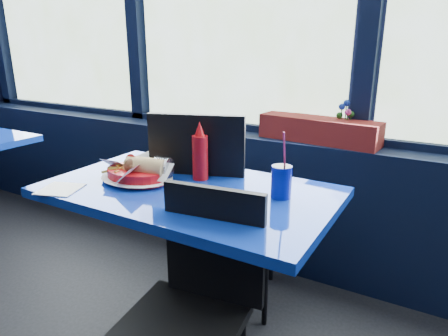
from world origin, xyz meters
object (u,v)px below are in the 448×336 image
chair_near_front (194,297)px  planter_box (319,130)px  food_basket (138,172)px  soda_cup (281,181)px  chair_near_back (219,200)px  flower_vase (343,131)px  near_table (189,227)px  ketchup_bottle (200,154)px

chair_near_front → planter_box: planter_box is taller
planter_box → food_basket: 1.04m
planter_box → soda_cup: (0.09, -0.77, -0.05)m
chair_near_front → chair_near_back: chair_near_back is taller
chair_near_front → soda_cup: soda_cup is taller
food_basket → soda_cup: (0.61, 0.13, 0.03)m
flower_vase → near_table: bearing=-115.1°
flower_vase → soda_cup: (-0.04, -0.79, -0.06)m
chair_near_front → ketchup_bottle: 0.62m
flower_vase → ketchup_bottle: size_ratio=0.92×
soda_cup → food_basket: bearing=-168.4°
chair_near_front → flower_vase: flower_vase is taller
food_basket → ketchup_bottle: 0.28m
planter_box → soda_cup: 0.78m
planter_box → food_basket: bearing=-114.2°
planter_box → ketchup_bottle: ketchup_bottle is taller
flower_vase → ketchup_bottle: bearing=-119.5°
chair_near_front → flower_vase: size_ratio=3.63×
chair_near_front → planter_box: (0.05, 1.17, 0.37)m
chair_near_back → food_basket: bearing=38.1°
near_table → ketchup_bottle: (-0.02, 0.12, 0.30)m
near_table → chair_near_front: (0.23, -0.31, -0.07)m
chair_near_front → ketchup_bottle: (-0.25, 0.43, 0.37)m
near_table → planter_box: 0.96m
near_table → flower_vase: bearing=64.9°
near_table → food_basket: food_basket is taller
chair_near_front → soda_cup: size_ratio=3.22×
chair_near_back → soda_cup: (0.40, -0.20, 0.23)m
flower_vase → soda_cup: 0.79m
food_basket → planter_box: bearing=75.3°
food_basket → near_table: bearing=23.4°
chair_near_front → planter_box: bearing=80.1°
chair_near_front → ketchup_bottle: bearing=112.4°
ketchup_bottle → soda_cup: (0.39, -0.03, -0.05)m
food_basket → ketchup_bottle: (0.22, 0.16, 0.07)m
chair_near_back → flower_vase: size_ratio=4.32×
flower_vase → soda_cup: flower_vase is taller
near_table → chair_near_front: chair_near_front is taller
planter_box → soda_cup: bearing=-77.1°
flower_vase → ketchup_bottle: (-0.43, -0.76, -0.01)m
near_table → ketchup_bottle: bearing=97.9°
near_table → food_basket: bearing=-172.0°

